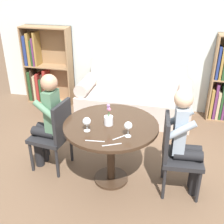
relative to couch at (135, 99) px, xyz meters
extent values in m
plane|color=brown|center=(0.00, -1.70, -0.31)|extent=(16.00, 16.00, 0.00)
cube|color=silver|center=(0.00, 0.42, 1.04)|extent=(5.20, 0.05, 2.70)
cylinder|color=#382619|center=(0.00, -1.70, 0.42)|extent=(1.03, 1.03, 0.03)
cylinder|color=#382619|center=(0.00, -1.70, 0.06)|extent=(0.09, 0.09, 0.69)
cylinder|color=#382619|center=(0.00, -1.70, -0.30)|extent=(0.40, 0.40, 0.03)
cube|color=beige|center=(0.00, -0.05, -0.10)|extent=(1.84, 0.80, 0.42)
cube|color=beige|center=(0.00, 0.27, 0.36)|extent=(1.62, 0.16, 0.50)
cylinder|color=beige|center=(-0.81, -0.05, 0.22)|extent=(0.22, 0.72, 0.22)
cylinder|color=beige|center=(0.81, -0.05, 0.22)|extent=(0.22, 0.72, 0.22)
cube|color=#93704C|center=(-1.63, 0.37, 0.39)|extent=(0.86, 0.02, 1.39)
cube|color=#93704C|center=(-2.05, 0.24, 0.39)|extent=(0.02, 0.28, 1.39)
cube|color=#93704C|center=(-1.20, 0.24, 0.39)|extent=(0.02, 0.28, 1.39)
cube|color=#93704C|center=(-1.63, 0.24, -0.30)|extent=(0.82, 0.28, 0.02)
cube|color=#93704C|center=(-1.63, 0.24, 0.39)|extent=(0.82, 0.28, 0.02)
cube|color=#93704C|center=(-1.63, 0.24, 1.07)|extent=(0.82, 0.28, 0.02)
cube|color=#234723|center=(-1.99, 0.23, -0.01)|extent=(0.05, 0.23, 0.56)
cube|color=#332319|center=(-1.95, 0.23, 0.01)|extent=(0.03, 0.23, 0.60)
cube|color=tan|center=(-1.90, 0.23, -0.04)|extent=(0.04, 0.23, 0.49)
cube|color=maroon|center=(-1.84, 0.23, -0.02)|extent=(0.05, 0.23, 0.53)
cube|color=#234723|center=(-1.79, 0.23, -0.07)|extent=(0.04, 0.23, 0.43)
cube|color=#332319|center=(-1.74, 0.23, -0.03)|extent=(0.04, 0.23, 0.52)
cube|color=maroon|center=(-1.69, 0.23, 0.02)|extent=(0.05, 0.23, 0.61)
cube|color=navy|center=(-1.99, 0.23, 0.66)|extent=(0.05, 0.23, 0.52)
cube|color=olive|center=(-1.93, 0.23, 0.68)|extent=(0.05, 0.23, 0.57)
cube|color=#234723|center=(-1.88, 0.23, 0.63)|extent=(0.03, 0.23, 0.46)
cube|color=#602D5B|center=(-1.84, 0.23, 0.64)|extent=(0.03, 0.23, 0.49)
cube|color=olive|center=(-1.80, 0.23, 0.69)|extent=(0.03, 0.23, 0.59)
cube|color=#93704C|center=(1.20, 0.24, 0.39)|extent=(0.02, 0.28, 1.39)
cube|color=olive|center=(1.25, 0.23, -0.04)|extent=(0.05, 0.23, 0.50)
cube|color=#602D5B|center=(1.31, 0.23, 0.01)|extent=(0.04, 0.23, 0.60)
cube|color=tan|center=(1.36, 0.23, -0.05)|extent=(0.04, 0.23, 0.47)
cube|color=#234723|center=(1.41, 0.23, 0.00)|extent=(0.03, 0.23, 0.58)
cube|color=#602D5B|center=(1.45, 0.23, 0.01)|extent=(0.04, 0.23, 0.60)
cube|color=navy|center=(1.25, 0.23, 0.65)|extent=(0.04, 0.23, 0.51)
cube|color=olive|center=(1.30, 0.23, 0.64)|extent=(0.04, 0.23, 0.49)
cylinder|color=#232326|center=(-0.94, -1.41, -0.11)|extent=(0.04, 0.04, 0.40)
cylinder|color=#232326|center=(-0.98, -1.76, -0.11)|extent=(0.04, 0.04, 0.40)
cylinder|color=#232326|center=(-0.58, -1.45, -0.11)|extent=(0.04, 0.04, 0.40)
cylinder|color=#232326|center=(-0.63, -1.81, -0.11)|extent=(0.04, 0.04, 0.40)
cube|color=#232326|center=(-0.78, -1.61, 0.11)|extent=(0.47, 0.47, 0.05)
cube|color=#232326|center=(-0.59, -1.63, 0.36)|extent=(0.09, 0.38, 0.45)
cylinder|color=#232326|center=(0.98, -1.85, -0.11)|extent=(0.04, 0.04, 0.40)
cylinder|color=#232326|center=(0.95, -1.50, -0.11)|extent=(0.04, 0.04, 0.40)
cylinder|color=#232326|center=(0.62, -1.88, -0.11)|extent=(0.04, 0.04, 0.40)
cylinder|color=#232326|center=(0.59, -1.53, -0.11)|extent=(0.04, 0.04, 0.40)
cube|color=#232326|center=(0.78, -1.69, 0.11)|extent=(0.45, 0.45, 0.05)
cube|color=#232326|center=(0.59, -1.71, 0.36)|extent=(0.07, 0.38, 0.45)
cylinder|color=black|center=(-0.93, -1.53, -0.09)|extent=(0.11, 0.11, 0.45)
cylinder|color=black|center=(-0.95, -1.64, -0.09)|extent=(0.11, 0.11, 0.45)
cylinder|color=black|center=(-0.82, -1.54, 0.19)|extent=(0.31, 0.15, 0.11)
cylinder|color=black|center=(-0.84, -1.65, 0.19)|extent=(0.31, 0.15, 0.11)
cube|color=#517A5B|center=(-0.72, -1.61, 0.46)|extent=(0.14, 0.21, 0.53)
cylinder|color=#517A5B|center=(-0.71, -1.47, 0.54)|extent=(0.29, 0.11, 0.23)
cylinder|color=#517A5B|center=(-0.74, -1.74, 0.54)|extent=(0.29, 0.11, 0.23)
sphere|color=tan|center=(-0.72, -1.61, 0.82)|extent=(0.19, 0.19, 0.19)
cylinder|color=black|center=(0.95, -1.73, -0.09)|extent=(0.11, 0.11, 0.45)
cylinder|color=black|center=(0.94, -1.62, -0.09)|extent=(0.11, 0.11, 0.45)
cylinder|color=black|center=(0.84, -1.74, 0.19)|extent=(0.31, 0.13, 0.11)
cylinder|color=black|center=(0.83, -1.63, 0.19)|extent=(0.31, 0.13, 0.11)
cube|color=#93A3B2|center=(0.72, -1.69, 0.45)|extent=(0.14, 0.21, 0.52)
cylinder|color=#93A3B2|center=(0.73, -1.82, 0.53)|extent=(0.29, 0.09, 0.23)
cylinder|color=#93A3B2|center=(0.71, -1.56, 0.53)|extent=(0.29, 0.09, 0.23)
sphere|color=beige|center=(0.72, -1.69, 0.81)|extent=(0.19, 0.19, 0.19)
cylinder|color=white|center=(-0.21, -1.90, 0.44)|extent=(0.06, 0.06, 0.00)
cylinder|color=white|center=(-0.21, -1.90, 0.48)|extent=(0.01, 0.01, 0.07)
sphere|color=white|center=(-0.21, -1.90, 0.55)|extent=(0.08, 0.08, 0.08)
cylinder|color=white|center=(0.22, -1.91, 0.44)|extent=(0.06, 0.06, 0.00)
cylinder|color=white|center=(0.22, -1.91, 0.49)|extent=(0.01, 0.01, 0.08)
sphere|color=white|center=(0.22, -1.91, 0.56)|extent=(0.08, 0.08, 0.08)
sphere|color=beige|center=(0.22, -1.91, 0.55)|extent=(0.06, 0.06, 0.06)
cylinder|color=silver|center=(-0.02, -1.72, 0.49)|extent=(0.10, 0.10, 0.10)
cylinder|color=#4C7A42|center=(-0.01, -1.73, 0.58)|extent=(0.01, 0.01, 0.09)
sphere|color=#D16684|center=(-0.01, -1.73, 0.63)|extent=(0.04, 0.04, 0.04)
cylinder|color=#4C7A42|center=(-0.02, -1.72, 0.58)|extent=(0.00, 0.00, 0.09)
sphere|color=#9E70B2|center=(-0.02, -1.72, 0.63)|extent=(0.04, 0.04, 0.04)
cylinder|color=#4C7A42|center=(-0.02, -1.72, 0.59)|extent=(0.00, 0.00, 0.09)
sphere|color=#9E70B2|center=(-0.02, -1.72, 0.63)|extent=(0.04, 0.04, 0.04)
cylinder|color=#4C7A42|center=(-0.02, -1.73, 0.60)|extent=(0.00, 0.00, 0.13)
sphere|color=#9E70B2|center=(-0.02, -1.73, 0.67)|extent=(0.04, 0.04, 0.04)
cube|color=silver|center=(0.16, -1.94, 0.44)|extent=(0.14, 0.15, 0.00)
cube|color=silver|center=(-0.07, -2.07, 0.44)|extent=(0.19, 0.03, 0.00)
cube|color=silver|center=(0.10, -2.10, 0.44)|extent=(0.17, 0.10, 0.00)
camera|label=1|loc=(0.61, -4.27, 1.90)|focal=45.00mm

